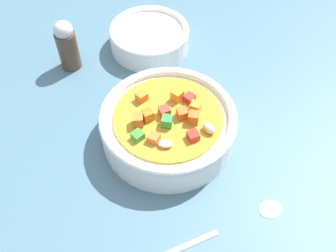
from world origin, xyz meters
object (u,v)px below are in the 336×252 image
side_bowl_small (149,37)px  spoon (209,235)px  soup_bowl_main (168,125)px  pepper_shaker (67,45)px

side_bowl_small → spoon: bearing=-45.6°
soup_bowl_main → pepper_shaker: 22.06cm
soup_bowl_main → spoon: soup_bowl_main is taller
soup_bowl_main → side_bowl_small: bearing=130.5°
spoon → side_bowl_small: (-24.84, 25.41, 1.77)cm
side_bowl_small → pepper_shaker: (-8.51, -10.76, 2.20)cm
soup_bowl_main → side_bowl_small: 20.09cm
spoon → pepper_shaker: size_ratio=2.32×
side_bowl_small → pepper_shaker: bearing=-128.3°
spoon → side_bowl_small: 35.58cm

